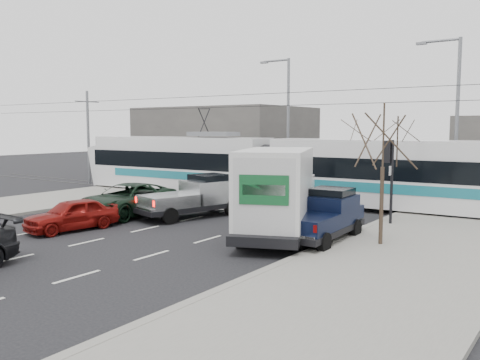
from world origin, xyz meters
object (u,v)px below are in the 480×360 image
Objects in this scene: street_lamp_near at (454,112)px; street_lamp_far at (286,115)px; silver_pickup at (198,196)px; traffic_signal at (389,164)px; green_car at (127,200)px; tram at (271,168)px; red_car at (72,215)px; navy_pickup at (324,216)px; box_truck at (277,194)px; bare_tree at (383,142)px.

street_lamp_far is at bearing 170.13° from street_lamp_near.
street_lamp_near is 14.41m from silver_pickup.
traffic_signal reaches higher than green_car.
silver_pickup is at bearing -131.67° from street_lamp_near.
tram is 6.86× the size of red_car.
tram is 12.39m from red_car.
tram is 10.78m from navy_pickup.
red_car is (0.15, -17.91, -4.45)m from street_lamp_far.
navy_pickup is 1.21× the size of red_car.
tram reaches higher than box_truck.
street_lamp_near is 1.00× the size of street_lamp_far.
navy_pickup is at bearing -98.87° from street_lamp_near.
navy_pickup reaches higher than red_car.
box_truck is at bearing 33.91° from red_car.
tram is 10.07m from box_truck.
box_truck is at bearing -169.51° from bare_tree.
street_lamp_near reaches higher than box_truck.
street_lamp_near reaches higher than navy_pickup.
silver_pickup is 1.03× the size of green_car.
silver_pickup is 1.22× the size of navy_pickup.
green_car is (-10.28, -0.47, -0.19)m from navy_pickup.
street_lamp_near is at bearing -9.87° from street_lamp_far.
street_lamp_near is (-0.29, 11.50, 1.32)m from bare_tree.
street_lamp_far reaches higher than navy_pickup.
traffic_signal is 13.62m from red_car.
silver_pickup reaches higher than navy_pickup.
green_car reaches higher than red_car.
silver_pickup is 5.96m from box_truck.
tram is at bearing 100.89° from box_truck.
navy_pickup is at bearing 5.10° from silver_pickup.
box_truck is (5.60, -1.90, 0.72)m from silver_pickup.
street_lamp_far is 18.46m from red_car.
bare_tree is at bearing -48.88° from street_lamp_far.
green_car is (-2.92, -1.85, -0.21)m from silver_pickup.
bare_tree is 0.19× the size of tram.
navy_pickup is at bearing -3.89° from green_car.
tram is at bearing 104.97° from silver_pickup.
traffic_signal is 7.91m from street_lamp_near.
traffic_signal is at bearing 15.98° from green_car.
bare_tree is 1.39× the size of traffic_signal.
green_car is (-12.11, -12.17, -4.34)m from street_lamp_near.
green_car is (-0.61, -14.17, -4.34)m from street_lamp_far.
box_truck is at bearing -120.16° from traffic_signal.
bare_tree reaches higher than silver_pickup.
green_car is at bearing 157.35° from box_truck.
silver_pickup is 6.01m from red_car.
red_car is at bearing -176.88° from box_truck.
bare_tree is at bearing -88.58° from street_lamp_near.
street_lamp_near is at bearing 51.34° from box_truck.
silver_pickup is 7.49m from navy_pickup.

